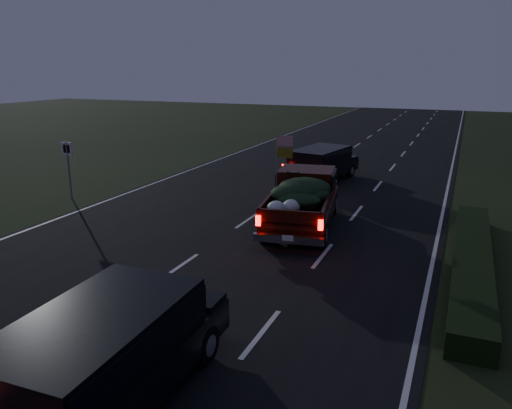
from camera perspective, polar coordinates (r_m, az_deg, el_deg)
The scene contains 7 objects.
ground at distance 14.70m, azimuth -8.83°, elevation -7.17°, with size 120.00×120.00×0.00m, color black.
road_asphalt at distance 14.70m, azimuth -8.84°, elevation -7.13°, with size 14.00×120.00×0.02m, color black.
hedge_row at distance 15.45m, azimuth 23.45°, elevation -5.99°, with size 1.00×10.00×0.60m, color black.
route_sign at distance 23.14m, azimuth -20.68°, elevation 4.66°, with size 0.55×0.08×2.50m.
pickup_truck at distance 17.99m, azimuth 5.36°, elevation 0.87°, with size 3.00×5.84×2.92m.
lead_suv at distance 25.34m, azimuth 7.45°, elevation 4.96°, with size 2.82×5.05×1.37m.
rear_suv at distance 8.94m, azimuth -17.10°, elevation -15.54°, with size 2.48×5.18×1.47m.
Camera 1 is at (7.25, -11.49, 5.63)m, focal length 35.00 mm.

